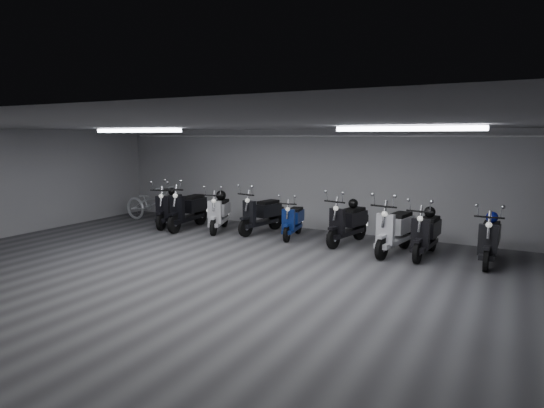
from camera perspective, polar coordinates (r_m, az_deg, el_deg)
The scene contains 21 objects.
floor at distance 8.56m, azimuth -6.04°, elevation -9.38°, with size 14.00×10.00×0.01m, color #3F3E41.
ceiling at distance 8.15m, azimuth -6.35°, elevation 9.78°, with size 14.00×10.00×0.01m, color gray.
back_wall at distance 12.64m, azimuth 6.83°, elevation 2.94°, with size 14.00×0.01×2.80m, color #9FA0A2.
fluor_strip_left at distance 10.85m, azimuth -16.52°, elevation 8.82°, with size 2.40×0.18×0.08m, color white.
fluor_strip_right at distance 7.87m, azimuth 16.65°, elevation 9.05°, with size 2.40×0.18×0.08m, color white.
conduit at distance 12.51m, azimuth 6.78°, elevation 8.48°, with size 0.05×0.05×13.60m, color white.
scooter_0 at distance 13.55m, azimuth -12.78°, elevation 0.18°, with size 0.63×1.88×1.40m, color black, non-canonical shape.
scooter_1 at distance 13.06m, azimuth -10.56°, elevation 0.13°, with size 0.66×1.99×1.48m, color black, non-canonical shape.
scooter_2 at distance 12.63m, azimuth -6.68°, elevation -0.41°, with size 0.60×1.79×1.34m, color silver, non-canonical shape.
scooter_3 at distance 12.29m, azimuth -1.40°, elevation -0.49°, with size 0.62×1.86×1.38m, color black, non-canonical shape.
scooter_4 at distance 11.74m, azimuth 2.63°, elevation -1.39°, with size 0.53×1.60×1.19m, color navy, non-canonical shape.
scooter_5 at distance 11.18m, azimuth 9.45°, elevation -1.52°, with size 0.62×1.85×1.38m, color black, non-canonical shape.
scooter_6 at distance 10.46m, azimuth 15.13°, elevation -2.25°, with size 0.64×1.93×1.43m, color silver, non-canonical shape.
scooter_8 at distance 10.39m, azimuth 18.77°, elevation -2.69°, with size 0.61×1.82×1.36m, color black, non-canonical shape.
scooter_9 at distance 10.31m, azimuth 25.68°, elevation -3.24°, with size 0.60×1.79×1.33m, color black, non-canonical shape.
bicycle at distance 14.46m, azimuth -14.90°, elevation 0.52°, with size 0.73×2.08×1.35m, color white.
helmet_0 at distance 12.83m, azimuth -6.42°, elevation 1.09°, with size 0.28×0.28×0.28m, color black.
helmet_1 at distance 10.58m, azimuth 19.18°, elevation -0.95°, with size 0.25×0.25×0.25m, color black.
helmet_2 at distance 11.36m, azimuth 10.15°, elevation 0.06°, with size 0.24×0.24×0.24m, color black.
helmet_3 at distance 13.75m, azimuth -12.40°, elevation 1.51°, with size 0.24×0.24×0.24m, color black.
helmet_4 at distance 10.50m, azimuth 25.88°, elevation -1.50°, with size 0.24×0.24×0.24m, color navy.
Camera 1 is at (4.65, -6.69, 2.62)m, focal length 30.01 mm.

